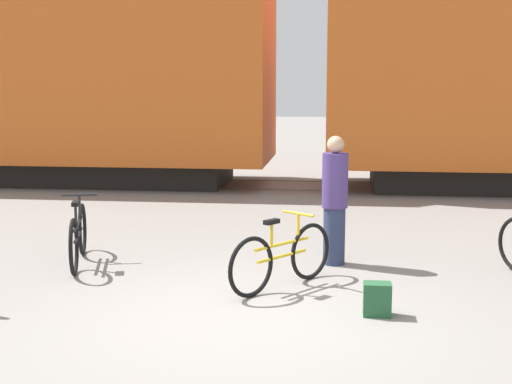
# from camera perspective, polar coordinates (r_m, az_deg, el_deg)

# --- Properties ---
(ground_plane) EXTENTS (80.00, 80.00, 0.00)m
(ground_plane) POSITION_cam_1_polar(r_m,az_deg,el_deg) (7.33, -0.89, -9.91)
(ground_plane) COLOR gray
(freight_train) EXTENTS (26.70, 3.11, 5.73)m
(freight_train) POSITION_cam_1_polar(r_m,az_deg,el_deg) (16.04, 3.47, 11.22)
(freight_train) COLOR black
(freight_train) RESTS_ON ground_plane
(rail_near) EXTENTS (38.70, 0.07, 0.01)m
(rail_near) POSITION_cam_1_polar(r_m,az_deg,el_deg) (15.49, 3.21, 0.16)
(rail_near) COLOR #4C4238
(rail_near) RESTS_ON ground_plane
(rail_far) EXTENTS (38.70, 0.07, 0.01)m
(rail_far) POSITION_cam_1_polar(r_m,az_deg,el_deg) (16.91, 3.51, 0.90)
(rail_far) COLOR #4C4238
(rail_far) RESTS_ON ground_plane
(bicycle_yellow) EXTENTS (1.07, 1.38, 0.85)m
(bicycle_yellow) POSITION_cam_1_polar(r_m,az_deg,el_deg) (8.19, 2.10, -5.22)
(bicycle_yellow) COLOR black
(bicycle_yellow) RESTS_ON ground_plane
(bicycle_black) EXTENTS (0.55, 1.72, 0.88)m
(bicycle_black) POSITION_cam_1_polar(r_m,az_deg,el_deg) (9.50, -14.03, -3.43)
(bicycle_black) COLOR black
(bicycle_black) RESTS_ON ground_plane
(person_in_purple) EXTENTS (0.33, 0.33, 1.67)m
(person_in_purple) POSITION_cam_1_polar(r_m,az_deg,el_deg) (9.21, 6.32, -0.67)
(person_in_purple) COLOR #283351
(person_in_purple) RESTS_ON ground_plane
(backpack) EXTENTS (0.28, 0.20, 0.34)m
(backpack) POSITION_cam_1_polar(r_m,az_deg,el_deg) (7.40, 9.67, -8.45)
(backpack) COLOR #235633
(backpack) RESTS_ON ground_plane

